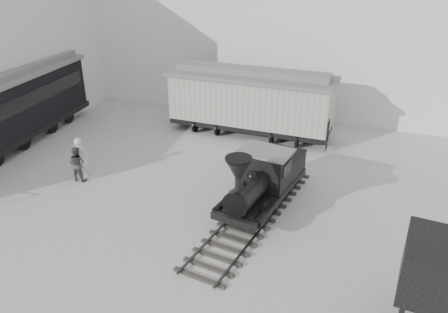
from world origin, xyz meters
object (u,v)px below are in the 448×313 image
(visitor_b, at_px, (77,164))
(boxcar, at_px, (251,100))
(visitor_a, at_px, (80,157))
(locomotive, at_px, (261,184))

(visitor_b, bearing_deg, boxcar, -129.00)
(boxcar, xyz_separation_m, visitor_a, (-5.74, -7.37, -0.98))
(boxcar, bearing_deg, locomotive, -68.69)
(visitor_a, xyz_separation_m, visitor_b, (0.05, -0.34, -0.14))
(locomotive, relative_size, visitor_a, 4.59)
(visitor_b, bearing_deg, visitor_a, -84.71)
(visitor_a, distance_m, visitor_b, 0.37)
(locomotive, xyz_separation_m, boxcar, (-2.51, 7.38, 0.81))
(boxcar, xyz_separation_m, visitor_b, (-5.70, -7.70, -1.12))
(boxcar, height_order, visitor_a, boxcar)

